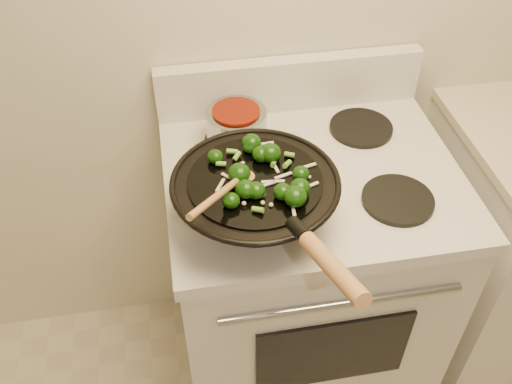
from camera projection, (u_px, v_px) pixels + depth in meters
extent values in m
cube|color=silver|center=(302.00, 283.00, 1.84)|extent=(0.76, 0.64, 0.88)
cube|color=silver|center=(312.00, 177.00, 1.52)|extent=(0.78, 0.66, 0.04)
cube|color=silver|center=(289.00, 84.00, 1.67)|extent=(0.78, 0.05, 0.16)
cylinder|color=#979AA0|center=(342.00, 304.00, 1.37)|extent=(0.60, 0.02, 0.02)
cube|color=black|center=(333.00, 353.00, 1.53)|extent=(0.42, 0.01, 0.28)
cylinder|color=black|center=(255.00, 218.00, 1.37)|extent=(0.18, 0.18, 0.01)
cylinder|color=black|center=(398.00, 200.00, 1.42)|extent=(0.18, 0.18, 0.01)
cylinder|color=black|center=(237.00, 141.00, 1.59)|extent=(0.18, 0.18, 0.01)
cylinder|color=black|center=(361.00, 128.00, 1.63)|extent=(0.18, 0.18, 0.01)
torus|color=black|center=(255.00, 182.00, 1.29)|extent=(0.39, 0.39, 0.01)
cylinder|color=black|center=(255.00, 181.00, 1.29)|extent=(0.31, 0.31, 0.01)
cylinder|color=black|center=(299.00, 230.00, 1.11)|extent=(0.04, 0.07, 0.05)
cylinder|color=#AE7644|center=(333.00, 268.00, 0.99)|extent=(0.08, 0.21, 0.09)
ellipsoid|color=#103308|center=(251.00, 143.00, 1.35)|extent=(0.05, 0.05, 0.04)
cylinder|color=#54802E|center=(257.00, 146.00, 1.36)|extent=(0.02, 0.02, 0.02)
ellipsoid|color=#103308|center=(301.00, 174.00, 1.28)|extent=(0.04, 0.04, 0.03)
ellipsoid|color=#103308|center=(300.00, 187.00, 1.24)|extent=(0.05, 0.05, 0.04)
ellipsoid|color=#103308|center=(295.00, 196.00, 1.22)|extent=(0.05, 0.05, 0.04)
cylinder|color=#54802E|center=(302.00, 200.00, 1.23)|extent=(0.02, 0.02, 0.01)
ellipsoid|color=#103308|center=(250.00, 146.00, 1.35)|extent=(0.04, 0.04, 0.03)
ellipsoid|color=#103308|center=(231.00, 200.00, 1.21)|extent=(0.04, 0.04, 0.03)
ellipsoid|color=#103308|center=(256.00, 190.00, 1.24)|extent=(0.04, 0.04, 0.04)
cylinder|color=#54802E|center=(262.00, 193.00, 1.24)|extent=(0.02, 0.02, 0.01)
ellipsoid|color=#103308|center=(239.00, 173.00, 1.27)|extent=(0.05, 0.05, 0.04)
ellipsoid|color=#103308|center=(283.00, 192.00, 1.23)|extent=(0.04, 0.04, 0.04)
ellipsoid|color=#103308|center=(270.00, 153.00, 1.32)|extent=(0.05, 0.05, 0.04)
cylinder|color=#54802E|center=(277.00, 157.00, 1.33)|extent=(0.02, 0.02, 0.02)
ellipsoid|color=#103308|center=(215.00, 157.00, 1.32)|extent=(0.04, 0.04, 0.03)
ellipsoid|color=#103308|center=(246.00, 189.00, 1.24)|extent=(0.05, 0.05, 0.04)
ellipsoid|color=#103308|center=(261.00, 154.00, 1.32)|extent=(0.04, 0.04, 0.04)
cylinder|color=#54802E|center=(267.00, 157.00, 1.33)|extent=(0.01, 0.02, 0.01)
cube|color=white|center=(249.00, 188.00, 1.26)|extent=(0.03, 0.02, 0.00)
cube|color=white|center=(293.00, 209.00, 1.21)|extent=(0.01, 0.04, 0.00)
cube|color=white|center=(230.00, 178.00, 1.28)|extent=(0.04, 0.04, 0.00)
cube|color=white|center=(275.00, 166.00, 1.32)|extent=(0.01, 0.05, 0.00)
cube|color=white|center=(220.00, 185.00, 1.27)|extent=(0.03, 0.04, 0.00)
cube|color=white|center=(302.00, 175.00, 1.29)|extent=(0.04, 0.03, 0.00)
cube|color=white|center=(283.00, 176.00, 1.29)|extent=(0.04, 0.02, 0.00)
cube|color=white|center=(310.00, 186.00, 1.27)|extent=(0.05, 0.02, 0.00)
cube|color=white|center=(306.00, 167.00, 1.31)|extent=(0.05, 0.02, 0.00)
cube|color=white|center=(237.00, 168.00, 1.31)|extent=(0.04, 0.04, 0.00)
cube|color=white|center=(264.00, 144.00, 1.37)|extent=(0.05, 0.01, 0.00)
cube|color=white|center=(273.00, 182.00, 1.28)|extent=(0.05, 0.01, 0.00)
cube|color=white|center=(264.00, 185.00, 1.27)|extent=(0.06, 0.02, 0.00)
cylinder|color=#609D32|center=(237.00, 156.00, 1.33)|extent=(0.02, 0.03, 0.02)
cylinder|color=#609D32|center=(258.00, 210.00, 1.21)|extent=(0.02, 0.02, 0.01)
cylinder|color=#609D32|center=(273.00, 163.00, 1.32)|extent=(0.03, 0.03, 0.02)
cylinder|color=#609D32|center=(287.00, 164.00, 1.31)|extent=(0.03, 0.01, 0.01)
cylinder|color=#609D32|center=(290.00, 155.00, 1.34)|extent=(0.02, 0.02, 0.02)
cylinder|color=#609D32|center=(221.00, 164.00, 1.31)|extent=(0.02, 0.03, 0.02)
cylinder|color=#609D32|center=(232.00, 151.00, 1.35)|extent=(0.02, 0.03, 0.01)
cylinder|color=#609D32|center=(247.00, 186.00, 1.26)|extent=(0.03, 0.02, 0.02)
sphere|color=#CDB990|center=(232.00, 187.00, 1.26)|extent=(0.01, 0.01, 0.01)
sphere|color=#CDB990|center=(244.00, 203.00, 1.22)|extent=(0.01, 0.01, 0.01)
sphere|color=#CDB990|center=(271.00, 205.00, 1.22)|extent=(0.01, 0.01, 0.01)
sphere|color=#CDB990|center=(263.00, 203.00, 1.23)|extent=(0.01, 0.01, 0.01)
ellipsoid|color=#AE7644|center=(242.00, 175.00, 1.28)|extent=(0.07, 0.07, 0.02)
cylinder|color=#AE7644|center=(217.00, 196.00, 1.17)|extent=(0.14, 0.20, 0.10)
cylinder|color=#979AA0|center=(236.00, 126.00, 1.55)|extent=(0.17, 0.17, 0.09)
cylinder|color=#641104|center=(236.00, 111.00, 1.52)|extent=(0.13, 0.13, 0.01)
cylinder|color=black|center=(237.00, 145.00, 1.42)|extent=(0.03, 0.10, 0.02)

